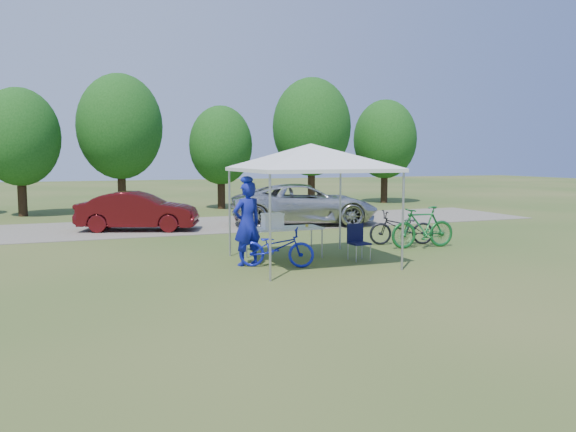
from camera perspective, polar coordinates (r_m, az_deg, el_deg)
name	(u,v)px	position (r m, az deg, el deg)	size (l,w,h in m)	color
ground	(310,263)	(12.98, 2.27, -4.76)	(100.00, 100.00, 0.00)	#2D5119
gravel_strip	(223,224)	(20.49, -6.61, -0.81)	(24.00, 5.00, 0.02)	gray
canopy	(311,147)	(12.76, 2.32, 7.02)	(4.53, 4.53, 3.00)	#A5A5AA
treeline	(182,133)	(26.22, -10.68, 8.31)	(24.89, 4.28, 6.30)	#382314
folding_table	(284,229)	(13.46, -0.39, -1.36)	(1.80, 0.75, 0.74)	white
folding_chair	(357,239)	(13.38, 7.05, -2.32)	(0.45, 0.46, 0.85)	black
cooler	(273,221)	(13.34, -1.58, -0.47)	(0.49, 0.33, 0.35)	white
ice_cream_cup	(307,226)	(13.62, 1.93, -0.98)	(0.08, 0.08, 0.06)	yellow
cyclist	(247,224)	(12.56, -4.18, -0.78)	(0.69, 0.45, 1.89)	#121A95
bike_blue	(276,247)	(12.39, -1.19, -3.21)	(0.58, 1.67, 0.88)	#141DB1
bike_green	(423,227)	(15.45, 13.53, -1.11)	(0.52, 1.85, 1.11)	#166629
bike_dark	(402,228)	(15.88, 11.50, -1.16)	(0.63, 1.82, 0.95)	black
minivan	(304,204)	(20.16, 1.66, 1.22)	(2.41, 5.24, 1.46)	beige
sedan	(138,211)	(19.10, -14.98, 0.48)	(1.34, 3.86, 1.27)	#510D10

